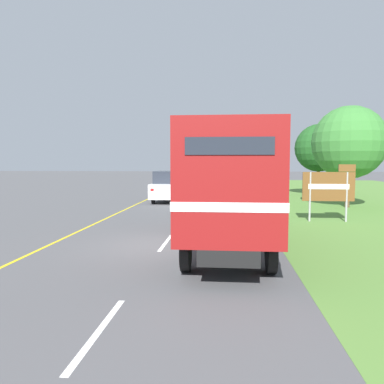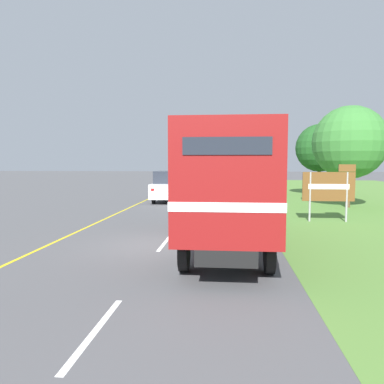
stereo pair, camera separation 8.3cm
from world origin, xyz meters
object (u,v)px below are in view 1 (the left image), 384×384
lead_car_black_ahead (227,179)px  highway_sign (330,187)px  lead_car_grey_ahead (194,176)px  delineator_post (281,221)px  roadside_tree_near (349,143)px  lead_car_white (168,186)px  roadside_tree_mid (319,148)px  horse_trailer_truck (228,184)px

lead_car_black_ahead → highway_sign: 21.98m
lead_car_grey_ahead → delineator_post: bearing=-79.8°
roadside_tree_near → delineator_post: size_ratio=6.30×
highway_sign → roadside_tree_near: bearing=65.6°
lead_car_grey_ahead → roadside_tree_near: bearing=-65.6°
roadside_tree_near → delineator_post: 10.94m
lead_car_black_ahead → highway_sign: size_ratio=1.78×
lead_car_white → lead_car_grey_ahead: size_ratio=1.05×
lead_car_white → roadside_tree_mid: bearing=28.0°
delineator_post → lead_car_grey_ahead: bearing=100.2°
lead_car_white → roadside_tree_mid: roadside_tree_mid is taller
lead_car_grey_ahead → highway_sign: highway_sign is taller
lead_car_grey_ahead → roadside_tree_mid: bearing=-55.1°
highway_sign → delineator_post: (-2.62, -3.40, -1.06)m
roadside_tree_mid → delineator_post: bearing=-107.4°
roadside_tree_near → lead_car_white: bearing=168.5°
lead_car_black_ahead → roadside_tree_mid: (7.42, -7.51, 2.90)m
lead_car_white → roadside_tree_near: size_ratio=0.77×
horse_trailer_truck → lead_car_black_ahead: bearing=90.0°
horse_trailer_truck → lead_car_grey_ahead: size_ratio=1.90×
lead_car_white → lead_car_black_ahead: bearing=73.6°
roadside_tree_near → lead_car_black_ahead: bearing=114.3°
lead_car_black_ahead → lead_car_grey_ahead: size_ratio=1.05×
horse_trailer_truck → roadside_tree_near: (7.12, 11.46, 1.82)m
highway_sign → roadside_tree_mid: size_ratio=0.45×
lead_car_black_ahead → delineator_post: lead_car_black_ahead is taller
lead_car_black_ahead → roadside_tree_mid: size_ratio=0.80×
lead_car_black_ahead → roadside_tree_near: 17.62m
lead_car_grey_ahead → delineator_post: size_ratio=4.62×
lead_car_black_ahead → lead_car_grey_ahead: 9.92m
horse_trailer_truck → lead_car_grey_ahead: horse_trailer_truck is taller
highway_sign → lead_car_grey_ahead: bearing=105.9°
lead_car_white → delineator_post: size_ratio=4.85×
lead_car_grey_ahead → delineator_post: 34.46m
horse_trailer_truck → lead_car_white: 14.34m
horse_trailer_truck → delineator_post: 3.45m
lead_car_white → lead_car_black_ahead: size_ratio=1.00×
roadside_tree_near → lead_car_grey_ahead: bearing=114.4°
delineator_post → highway_sign: bearing=52.4°
roadside_tree_near → roadside_tree_mid: (0.27, 8.34, -0.00)m
horse_trailer_truck → lead_car_grey_ahead: 36.57m
lead_car_white → lead_car_grey_ahead: bearing=90.3°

